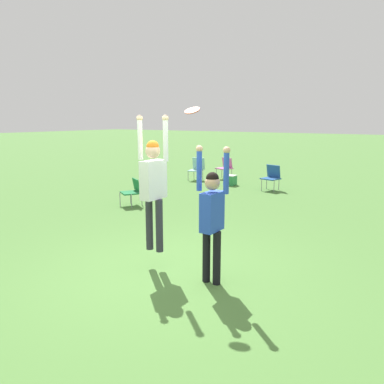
# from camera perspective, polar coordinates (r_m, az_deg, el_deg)

# --- Properties ---
(ground_plane) EXTENTS (120.00, 120.00, 0.00)m
(ground_plane) POSITION_cam_1_polar(r_m,az_deg,el_deg) (6.21, -3.59, -12.22)
(ground_plane) COLOR #4C7A38
(person_jumping) EXTENTS (0.62, 0.47, 2.22)m
(person_jumping) POSITION_cam_1_polar(r_m,az_deg,el_deg) (6.07, -5.91, 1.82)
(person_jumping) COLOR #2D2D38
(person_jumping) RESTS_ON ground_plane
(person_defending) EXTENTS (0.55, 0.40, 2.08)m
(person_defending) POSITION_cam_1_polar(r_m,az_deg,el_deg) (5.51, 3.07, -3.18)
(person_defending) COLOR black
(person_defending) RESTS_ON ground_plane
(frisbee) EXTENTS (0.23, 0.22, 0.11)m
(frisbee) POSITION_cam_1_polar(r_m,az_deg,el_deg) (5.66, 0.02, 12.32)
(frisbee) COLOR #E04C23
(camping_chair_0) EXTENTS (0.65, 0.69, 0.87)m
(camping_chair_0) POSITION_cam_1_polar(r_m,az_deg,el_deg) (13.32, 12.06, 2.44)
(camping_chair_0) COLOR gray
(camping_chair_0) RESTS_ON ground_plane
(camping_chair_1) EXTENTS (0.71, 0.77, 0.76)m
(camping_chair_1) POSITION_cam_1_polar(r_m,az_deg,el_deg) (10.87, -8.99, 0.32)
(camping_chair_1) COLOR gray
(camping_chair_1) RESTS_ON ground_plane
(camping_chair_4) EXTENTS (0.60, 0.65, 0.91)m
(camping_chair_4) POSITION_cam_1_polar(r_m,az_deg,el_deg) (15.16, 0.76, 3.76)
(camping_chair_4) COLOR gray
(camping_chair_4) RESTS_ON ground_plane
(camping_chair_5) EXTENTS (0.70, 0.75, 0.86)m
(camping_chair_5) POSITION_cam_1_polar(r_m,az_deg,el_deg) (15.59, 5.11, 3.93)
(camping_chair_5) COLOR gray
(camping_chair_5) RESTS_ON ground_plane
(cooler_box) EXTENTS (0.41, 0.37, 0.38)m
(cooler_box) POSITION_cam_1_polar(r_m,az_deg,el_deg) (14.11, 5.83, 1.82)
(cooler_box) COLOR #2D8C4C
(cooler_box) RESTS_ON ground_plane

